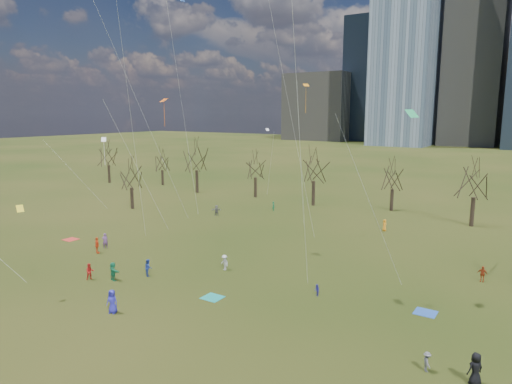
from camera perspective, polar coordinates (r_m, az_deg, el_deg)
The scene contains 21 objects.
ground at distance 39.76m, azimuth -9.71°, elevation -12.53°, with size 500.00×500.00×0.00m, color black.
downtown_skyline at distance 240.21m, azimuth 27.22°, elevation 14.57°, with size 212.50×78.00×118.00m.
bare_tree_row at distance 69.39m, azimuth 11.39°, elevation 2.29°, with size 113.04×29.80×9.50m.
blanket_teal at distance 38.79m, azimuth -5.46°, elevation -13.00°, with size 1.60×1.50×0.03m, color teal.
blanket_navy at distance 38.24m, azimuth 20.42°, elevation -13.95°, with size 1.60×1.50×0.03m, color #244EA8.
blanket_crimson at distance 59.44m, azimuth -22.14°, elevation -5.52°, with size 1.60×1.50×0.03m, color red.
person_0 at distance 37.25m, azimuth -17.54°, elevation -12.92°, with size 0.90×0.59×1.84m, color #2C2AB9.
person_2 at distance 44.83m, azimuth -20.05°, elevation -9.33°, with size 0.75×0.58×1.54m, color red.
person_3 at distance 30.34m, azimuth 20.59°, elevation -19.25°, with size 0.80×0.46×1.23m, color #5C5D61.
person_4 at distance 52.59m, azimuth -19.25°, elevation -6.31°, with size 1.05×0.44×1.79m, color #EC471A.
person_5 at distance 43.94m, azimuth -17.43°, elevation -9.44°, with size 1.60×0.51×1.73m, color #1C7E54.
person_6 at distance 29.94m, azimuth 25.75°, elevation -19.30°, with size 0.93×0.61×1.90m, color black.
person_7 at distance 54.26m, azimuth -18.35°, elevation -5.79°, with size 0.63×0.41×1.73m, color #74468C.
person_8 at distance 39.09m, azimuth 7.61°, elevation -12.07°, with size 0.49×0.38×1.01m, color #2B28AE.
person_9 at distance 44.77m, azimuth -3.96°, elevation -8.77°, with size 0.98×0.56×1.52m, color silver.
person_10 at distance 46.50m, azimuth 26.44°, elevation -9.15°, with size 0.85×0.35×1.45m, color #A83818.
person_11 at distance 67.81m, azimuth -4.96°, elevation -2.29°, with size 1.47×0.47×1.59m, color slate.
person_12 at distance 61.16m, azimuth 15.76°, elevation -4.01°, with size 0.74×0.48×1.52m, color orange.
person_13 at distance 70.97m, azimuth 2.20°, elevation -1.77°, with size 0.52×0.34×1.44m, color #1B794E.
person_14 at distance 44.34m, azimuth -13.31°, elevation -9.16°, with size 0.78×0.61×1.60m, color #263FA5.
kites_airborne at distance 48.49m, azimuth -1.94°, elevation 8.53°, with size 61.81×49.74×36.42m.
Camera 1 is at (25.24, -26.76, 15.08)m, focal length 32.00 mm.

